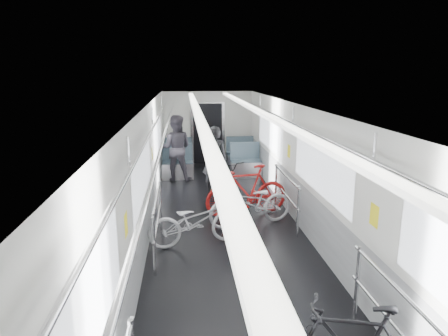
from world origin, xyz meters
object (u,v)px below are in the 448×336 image
at_px(person_seated, 176,148).
at_px(bike_aisle, 224,177).
at_px(bike_left_far, 196,221).
at_px(person_standing, 214,161).
at_px(bike_right_mid, 251,203).
at_px(bike_right_far, 247,191).

bearing_deg(person_seated, bike_aisle, 136.25).
xyz_separation_m(bike_left_far, person_standing, (0.56, 2.99, 0.42)).
xyz_separation_m(bike_right_mid, person_standing, (-0.57, 2.17, 0.41)).
distance_m(bike_right_far, bike_aisle, 1.51).
bearing_deg(bike_left_far, bike_right_far, -50.94).
bearing_deg(person_standing, bike_right_far, 119.35).
distance_m(bike_right_far, person_standing, 1.70).
bearing_deg(bike_right_mid, bike_aisle, 173.69).
height_order(person_standing, person_seated, person_seated).
bearing_deg(bike_aisle, bike_right_mid, -95.26).
bearing_deg(bike_aisle, person_seated, 112.99).
xyz_separation_m(bike_left_far, bike_right_mid, (1.13, 0.82, 0.02)).
xyz_separation_m(bike_right_mid, bike_aisle, (-0.33, 2.07, 0.00)).
relative_size(bike_left_far, person_standing, 0.99).
height_order(bike_left_far, person_seated, person_seated).
bearing_deg(bike_right_far, bike_right_mid, -11.61).
bearing_deg(bike_aisle, person_standing, 142.73).
height_order(bike_right_mid, bike_right_far, bike_right_far).
bearing_deg(bike_left_far, bike_aisle, -27.81).
height_order(bike_aisle, person_standing, person_standing).
distance_m(bike_left_far, bike_right_mid, 1.40).
relative_size(bike_right_mid, bike_right_far, 0.97).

